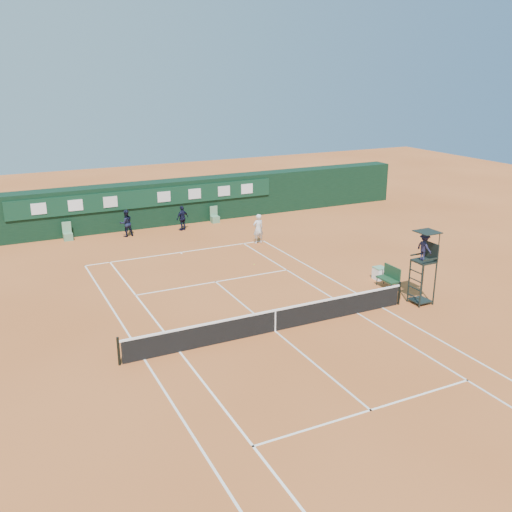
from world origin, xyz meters
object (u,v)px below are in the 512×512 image
at_px(umpire_chair, 424,252).
at_px(player, 258,229).
at_px(cooler, 379,273).
at_px(player_bench, 390,276).
at_px(tennis_net, 275,320).

bearing_deg(umpire_chair, player, 101.51).
relative_size(umpire_chair, cooler, 5.30).
bearing_deg(player_bench, cooler, 74.95).
relative_size(tennis_net, cooler, 20.00).
xyz_separation_m(umpire_chair, cooler, (0.32, 3.40, -2.13)).
distance_m(umpire_chair, cooler, 4.03).
bearing_deg(player, umpire_chair, 99.77).
height_order(tennis_net, player, player).
xyz_separation_m(tennis_net, player_bench, (7.38, 1.89, 0.09)).
relative_size(tennis_net, player, 6.93).
distance_m(umpire_chair, player, 12.20).
height_order(tennis_net, umpire_chair, umpire_chair).
bearing_deg(player, tennis_net, 65.00).
height_order(player_bench, player, player).
xyz_separation_m(umpire_chair, player_bench, (0.00, 2.21, -1.86)).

